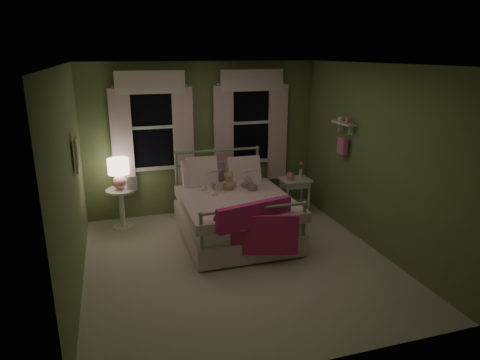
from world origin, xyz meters
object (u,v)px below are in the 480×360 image
object	(u,v)px
bed	(233,213)
table_lamp	(119,171)
nightstand_left	(122,203)
child_right	(243,168)
teddy_bear	(229,182)
child_left	(209,169)
nightstand_right	(295,184)

from	to	relation	value
bed	table_lamp	world-z (taller)	bed
bed	nightstand_left	distance (m)	1.83
child_right	nightstand_left	bearing A→B (deg)	-20.76
teddy_bear	table_lamp	xyz separation A→B (m)	(-1.63, 0.57, 0.16)
child_left	nightstand_left	bearing A→B (deg)	-12.98
teddy_bear	nightstand_right	size ratio (longest dim) A/B	0.50
nightstand_left	table_lamp	xyz separation A→B (m)	(0.00, 0.00, 0.54)
teddy_bear	table_lamp	world-z (taller)	table_lamp
child_left	table_lamp	world-z (taller)	child_left
nightstand_left	teddy_bear	bearing A→B (deg)	-19.25
child_left	teddy_bear	bearing A→B (deg)	154.45
teddy_bear	nightstand_right	world-z (taller)	teddy_bear
teddy_bear	child_right	bearing A→B (deg)	29.50
teddy_bear	nightstand_left	xyz separation A→B (m)	(-1.63, 0.57, -0.37)
child_left	child_right	world-z (taller)	child_left
teddy_bear	child_left	bearing A→B (deg)	150.50
table_lamp	child_left	bearing A→B (deg)	-16.92
bed	teddy_bear	size ratio (longest dim) A/B	6.40
bed	child_right	bearing A→B (deg)	56.58
bed	child_right	world-z (taller)	child_right
table_lamp	teddy_bear	bearing A→B (deg)	-19.25
table_lamp	nightstand_right	distance (m)	2.94
bed	child_left	xyz separation A→B (m)	(-0.27, 0.43, 0.61)
child_left	child_right	xyz separation A→B (m)	(0.56, 0.00, -0.04)
child_left	child_right	size ratio (longest dim) A/B	1.09
bed	child_right	size ratio (longest dim) A/B	2.66
table_lamp	nightstand_right	bearing A→B (deg)	-5.44
table_lamp	nightstand_right	size ratio (longest dim) A/B	0.77
nightstand_left	child_left	bearing A→B (deg)	-16.92
bed	table_lamp	bearing A→B (deg)	152.54
bed	child_left	distance (m)	0.80
child_right	nightstand_right	bearing A→B (deg)	179.08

